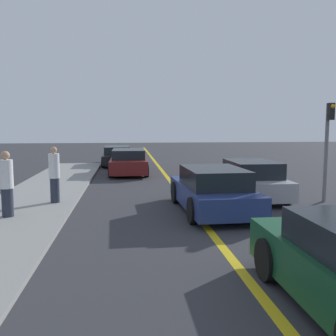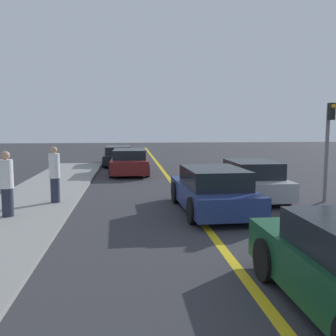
{
  "view_description": "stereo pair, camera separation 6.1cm",
  "coord_description": "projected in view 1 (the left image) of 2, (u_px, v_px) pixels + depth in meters",
  "views": [
    {
      "loc": [
        -2.0,
        4.6,
        2.58
      ],
      "look_at": [
        -0.75,
        15.79,
        1.28
      ],
      "focal_mm": 40.0,
      "sensor_mm": 36.0,
      "label": 1
    },
    {
      "loc": [
        -1.94,
        4.59,
        2.58
      ],
      "look_at": [
        -0.75,
        15.79,
        1.28
      ],
      "focal_mm": 40.0,
      "sensor_mm": 36.0,
      "label": 2
    }
  ],
  "objects": [
    {
      "name": "car_ahead_center",
      "position": [
        213.0,
        190.0,
        11.15
      ],
      "size": [
        2.1,
        4.43,
        1.33
      ],
      "rotation": [
        0.0,
        0.0,
        0.04
      ],
      "color": "navy",
      "rests_on": "ground_plane"
    },
    {
      "name": "car_oncoming_far",
      "position": [
        117.0,
        156.0,
        24.24
      ],
      "size": [
        1.99,
        4.65,
        1.23
      ],
      "rotation": [
        0.0,
        0.0,
        0.02
      ],
      "color": "black",
      "rests_on": "ground_plane"
    },
    {
      "name": "sidewalk_left",
      "position": [
        11.0,
        220.0,
        9.98
      ],
      "size": [
        2.9,
        29.5,
        0.1
      ],
      "color": "gray",
      "rests_on": "ground_plane"
    },
    {
      "name": "car_far_distant",
      "position": [
        251.0,
        180.0,
        13.22
      ],
      "size": [
        1.89,
        4.0,
        1.34
      ],
      "rotation": [
        0.0,
        0.0,
        -0.0
      ],
      "color": "#9E9EA3",
      "rests_on": "ground_plane"
    },
    {
      "name": "road_center_line",
      "position": [
        182.0,
        196.0,
        13.75
      ],
      "size": [
        0.2,
        60.0,
        0.01
      ],
      "color": "gold",
      "rests_on": "ground_plane"
    },
    {
      "name": "car_parked_left_lot",
      "position": [
        129.0,
        162.0,
        19.9
      ],
      "size": [
        2.03,
        4.62,
        1.31
      ],
      "rotation": [
        0.0,
        0.0,
        -0.01
      ],
      "color": "maroon",
      "rests_on": "ground_plane"
    },
    {
      "name": "pedestrian_near_curb",
      "position": [
        7.0,
        184.0,
        10.1
      ],
      "size": [
        0.36,
        0.36,
        1.79
      ],
      "color": "#282D3D",
      "rests_on": "sidewalk_left"
    },
    {
      "name": "pedestrian_mid_group",
      "position": [
        54.0,
        174.0,
        11.96
      ],
      "size": [
        0.34,
        0.34,
        1.8
      ],
      "color": "#282D3D",
      "rests_on": "sidewalk_left"
    },
    {
      "name": "traffic_light",
      "position": [
        328.0,
        141.0,
        12.4
      ],
      "size": [
        0.18,
        0.4,
        3.3
      ],
      "color": "slate",
      "rests_on": "ground_plane"
    }
  ]
}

